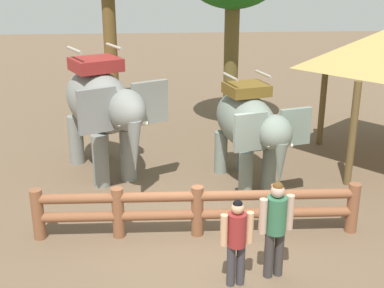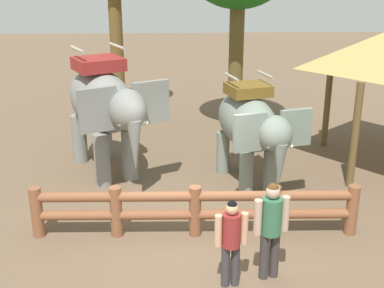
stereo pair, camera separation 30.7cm
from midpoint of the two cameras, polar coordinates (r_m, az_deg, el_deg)
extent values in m
plane|color=brown|center=(10.63, 1.14, -9.54)|extent=(60.00, 60.00, 0.00)
cylinder|color=brown|center=(10.58, -16.14, -7.34)|extent=(0.24, 0.24, 1.05)
cylinder|color=brown|center=(10.28, -7.61, -7.51)|extent=(0.24, 0.24, 1.05)
cylinder|color=brown|center=(10.21, 1.22, -7.51)|extent=(0.24, 0.24, 1.05)
cylinder|color=brown|center=(10.38, 9.96, -7.34)|extent=(0.24, 0.24, 1.05)
cylinder|color=brown|center=(10.78, 18.22, -7.02)|extent=(0.24, 0.24, 1.05)
cylinder|color=brown|center=(10.25, 1.22, -7.88)|extent=(6.27, 0.36, 0.20)
cylinder|color=brown|center=(10.07, 1.23, -5.87)|extent=(6.27, 0.36, 0.20)
cylinder|color=gray|center=(12.78, -6.27, -1.16)|extent=(0.40, 0.40, 1.32)
cylinder|color=gray|center=(12.54, -9.30, -1.73)|extent=(0.40, 0.40, 1.32)
cylinder|color=gray|center=(14.34, -9.11, 1.07)|extent=(0.40, 0.40, 1.32)
cylinder|color=gray|center=(14.13, -11.85, 0.60)|extent=(0.40, 0.40, 1.32)
ellipsoid|color=gray|center=(13.07, -9.50, 4.85)|extent=(2.52, 3.24, 1.54)
ellipsoid|color=gray|center=(11.44, -6.46, 3.84)|extent=(1.20, 1.26, 0.94)
cube|color=gray|center=(11.79, -3.85, 4.68)|extent=(0.84, 0.52, 0.99)
cube|color=gray|center=(11.32, -9.70, 3.79)|extent=(0.84, 0.52, 0.99)
cone|color=gray|center=(11.37, -5.62, -0.21)|extent=(0.35, 0.35, 1.21)
cone|color=beige|center=(11.37, -5.11, 2.36)|extent=(0.40, 0.28, 0.17)
cone|color=beige|center=(11.24, -6.72, 2.09)|extent=(0.40, 0.28, 0.17)
cube|color=maroon|center=(12.87, -9.73, 8.82)|extent=(1.45, 1.39, 0.31)
cylinder|color=#A59E8C|center=(12.97, -7.71, 10.79)|extent=(0.47, 0.83, 0.08)
cylinder|color=#A59E8C|center=(12.64, -12.01, 10.30)|extent=(0.47, 0.83, 0.08)
cylinder|color=slate|center=(12.14, 9.43, -3.02)|extent=(0.33, 0.33, 1.11)
cylinder|color=slate|center=(11.89, 6.81, -3.39)|extent=(0.33, 0.33, 1.11)
cylinder|color=slate|center=(13.38, 6.55, -0.67)|extent=(0.33, 0.33, 1.11)
cylinder|color=slate|center=(13.16, 4.13, -0.96)|extent=(0.33, 0.33, 1.11)
ellipsoid|color=slate|center=(12.29, 6.86, 2.54)|extent=(1.73, 2.69, 1.29)
ellipsoid|color=slate|center=(10.98, 10.06, 1.15)|extent=(0.90, 0.99, 0.79)
cube|color=slate|center=(11.31, 12.25, 1.79)|extent=(0.74, 0.30, 0.83)
cube|color=slate|center=(10.83, 7.31, 1.27)|extent=(0.74, 0.30, 0.83)
cone|color=slate|center=(10.96, 10.56, -2.45)|extent=(0.29, 0.29, 1.01)
cone|color=beige|center=(10.95, 11.16, -0.24)|extent=(0.35, 0.18, 0.14)
cone|color=beige|center=(10.82, 9.81, -0.41)|extent=(0.35, 0.18, 0.14)
cube|color=brown|center=(12.08, 7.01, 6.05)|extent=(1.13, 1.05, 0.26)
cylinder|color=#A59E8C|center=(12.19, 8.90, 7.68)|extent=(0.26, 0.74, 0.06)
cylinder|color=#A59E8C|center=(11.84, 5.20, 7.48)|extent=(0.26, 0.74, 0.06)
cylinder|color=#37343A|center=(8.87, 5.86, -13.30)|extent=(0.15, 0.15, 0.76)
cylinder|color=#37343A|center=(8.83, 4.77, -13.43)|extent=(0.15, 0.15, 0.76)
cylinder|color=maroon|center=(8.50, 5.46, -9.57)|extent=(0.35, 0.35, 0.58)
cylinder|color=tan|center=(8.55, 6.90, -9.33)|extent=(0.12, 0.12, 0.55)
cylinder|color=tan|center=(8.44, 4.01, -9.64)|extent=(0.12, 0.12, 0.55)
sphere|color=tan|center=(8.32, 5.55, -7.19)|extent=(0.21, 0.21, 0.21)
sphere|color=black|center=(8.29, 5.57, -6.83)|extent=(0.16, 0.16, 0.16)
cylinder|color=#363231|center=(9.15, 10.15, -12.05)|extent=(0.16, 0.16, 0.86)
cylinder|color=#363231|center=(9.08, 9.04, -12.26)|extent=(0.16, 0.16, 0.86)
cylinder|color=#326848|center=(8.74, 9.88, -7.94)|extent=(0.42, 0.42, 0.66)
cylinder|color=tan|center=(8.84, 11.35, -7.61)|extent=(0.14, 0.14, 0.62)
cylinder|color=tan|center=(8.64, 8.39, -8.09)|extent=(0.14, 0.14, 0.62)
sphere|color=tan|center=(8.55, 10.06, -5.29)|extent=(0.24, 0.24, 0.24)
sphere|color=#593819|center=(8.52, 10.08, -4.90)|extent=(0.18, 0.18, 0.18)
cylinder|color=brown|center=(15.43, 15.44, 4.43)|extent=(0.18, 0.18, 2.60)
cylinder|color=brown|center=(12.72, 18.40, 0.87)|extent=(0.18, 0.18, 2.60)
cylinder|color=brown|center=(15.95, 5.46, 8.72)|extent=(0.45, 0.45, 4.32)
cylinder|color=brown|center=(17.83, -7.93, 11.18)|extent=(0.45, 0.45, 5.16)
camera|label=1|loc=(0.15, -89.22, 0.28)|focal=47.76mm
camera|label=2|loc=(0.15, 90.78, -0.28)|focal=47.76mm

